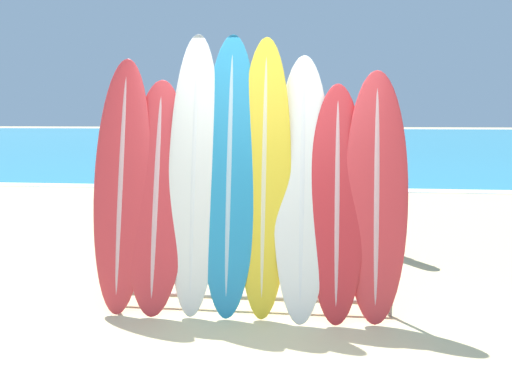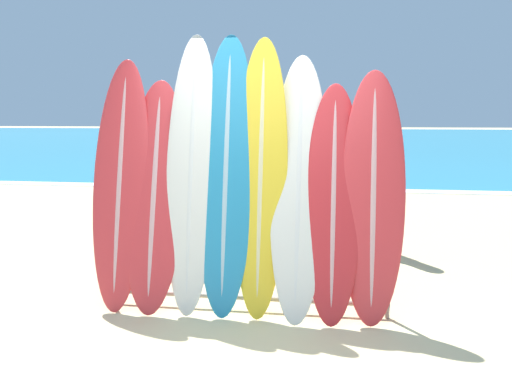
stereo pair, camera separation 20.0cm
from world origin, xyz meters
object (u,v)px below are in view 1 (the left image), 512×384
(surfboard_slot_1, at_px, (157,196))
(surfboard_slot_5, at_px, (302,185))
(surfboard_rack, at_px, (247,256))
(surfboard_slot_4, at_px, (264,176))
(surfboard_slot_2, at_px, (194,173))
(surfboard_slot_0, at_px, (122,184))
(surfboard_slot_7, at_px, (376,196))
(person_mid_beach, at_px, (385,189))
(person_near_water, at_px, (126,172))
(surfboard_slot_6, at_px, (337,201))
(surfboard_slot_3, at_px, (230,174))

(surfboard_slot_1, relative_size, surfboard_slot_5, 0.91)
(surfboard_rack, bearing_deg, surfboard_slot_4, 11.69)
(surfboard_slot_2, bearing_deg, surfboard_slot_0, -178.67)
(surfboard_slot_5, bearing_deg, surfboard_slot_7, -3.92)
(surfboard_slot_7, bearing_deg, surfboard_slot_4, 177.53)
(surfboard_slot_4, xyz_separation_m, surfboard_slot_5, (0.34, 0.00, -0.08))
(surfboard_slot_0, height_order, surfboard_slot_1, surfboard_slot_0)
(surfboard_slot_1, bearing_deg, person_mid_beach, 42.07)
(surfboard_slot_0, relative_size, surfboard_slot_4, 0.93)
(surfboard_slot_4, bearing_deg, person_near_water, 127.20)
(surfboard_slot_2, distance_m, surfboard_slot_4, 0.64)
(surfboard_slot_4, height_order, surfboard_slot_6, surfboard_slot_4)
(surfboard_slot_0, relative_size, surfboard_slot_3, 0.92)
(surfboard_slot_6, bearing_deg, surfboard_slot_5, 170.85)
(surfboard_rack, relative_size, surfboard_slot_6, 1.27)
(surfboard_slot_4, distance_m, surfboard_slot_7, 1.00)
(surfboard_slot_6, distance_m, person_mid_beach, 2.28)
(surfboard_slot_2, xyz_separation_m, surfboard_slot_5, (0.98, 0.00, -0.10))
(surfboard_rack, relative_size, surfboard_slot_0, 1.14)
(surfboard_slot_1, height_order, surfboard_slot_5, surfboard_slot_5)
(surfboard_slot_4, distance_m, person_near_water, 4.26)
(surfboard_slot_6, bearing_deg, surfboard_rack, 178.91)
(surfboard_slot_4, bearing_deg, surfboard_slot_7, -2.47)
(surfboard_slot_5, bearing_deg, person_mid_beach, 63.64)
(surfboard_slot_1, height_order, surfboard_slot_6, surfboard_slot_1)
(surfboard_slot_1, relative_size, surfboard_slot_6, 1.02)
(surfboard_slot_3, bearing_deg, surfboard_slot_7, -1.82)
(surfboard_rack, height_order, surfboard_slot_0, surfboard_slot_0)
(surfboard_slot_4, bearing_deg, surfboard_slot_3, -179.79)
(surfboard_rack, bearing_deg, surfboard_slot_5, 3.92)
(surfboard_slot_2, xyz_separation_m, person_near_water, (-1.93, 3.38, -0.38))
(surfboard_slot_7, bearing_deg, surfboard_rack, 179.50)
(surfboard_slot_0, bearing_deg, person_near_water, 110.18)
(person_near_water, bearing_deg, surfboard_slot_6, -112.46)
(surfboard_slot_1, xyz_separation_m, surfboard_slot_4, (0.98, 0.03, 0.19))
(surfboard_slot_3, distance_m, surfboard_slot_5, 0.66)
(surfboard_slot_2, height_order, surfboard_slot_6, surfboard_slot_2)
(surfboard_slot_2, bearing_deg, person_mid_beach, 46.18)
(surfboard_slot_6, relative_size, person_near_water, 1.28)
(surfboard_slot_2, height_order, surfboard_slot_3, surfboard_slot_2)
(surfboard_slot_2, distance_m, surfboard_slot_5, 0.98)
(person_near_water, bearing_deg, surfboard_slot_4, -118.41)
(surfboard_rack, bearing_deg, surfboard_slot_3, 168.72)
(surfboard_slot_1, xyz_separation_m, surfboard_slot_6, (1.63, -0.01, -0.02))
(surfboard_slot_3, bearing_deg, person_near_water, 123.67)
(surfboard_slot_5, distance_m, person_mid_beach, 2.36)
(surfboard_rack, relative_size, surfboard_slot_4, 1.06)
(surfboard_rack, xyz_separation_m, surfboard_slot_0, (-1.16, 0.01, 0.64))
(person_near_water, distance_m, person_mid_beach, 4.15)
(surfboard_slot_7, xyz_separation_m, person_mid_beach, (0.40, 2.14, -0.25))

